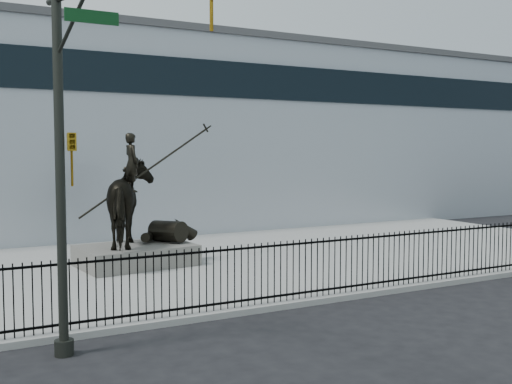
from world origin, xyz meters
name	(u,v)px	position (x,y,z in m)	size (l,w,h in m)	color
ground	(365,311)	(0.00, 0.00, 0.00)	(120.00, 120.00, 0.00)	black
plaza	(237,261)	(0.00, 7.00, 0.07)	(30.00, 12.00, 0.15)	#959593
building	(128,138)	(0.00, 20.00, 4.50)	(44.00, 14.00, 9.00)	#AFB5BE
picket_fence	(335,265)	(0.00, 1.25, 0.90)	(22.10, 0.10, 1.50)	black
statue_plinth	(136,255)	(-3.41, 7.45, 0.48)	(3.50, 2.41, 0.66)	#635F5B
equestrian_statue	(137,203)	(-3.35, 7.46, 2.18)	(4.47, 3.02, 3.81)	black
traffic_signal_left	(83,141)	(-6.75, -0.62, 4.03)	(1.52, 4.84, 7.00)	black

